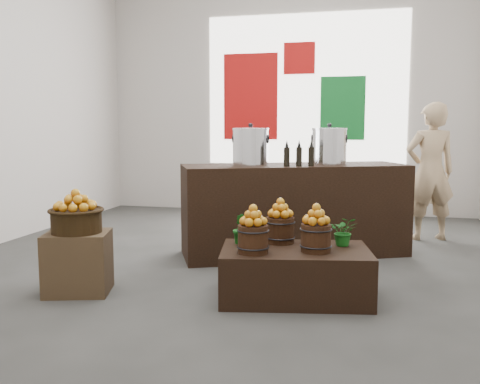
% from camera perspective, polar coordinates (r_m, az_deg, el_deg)
% --- Properties ---
extents(ground, '(7.00, 7.00, 0.00)m').
position_cam_1_polar(ground, '(5.60, -0.49, -7.57)').
color(ground, '#3E3E3B').
rests_on(ground, ground).
extents(back_wall, '(6.00, 0.04, 4.00)m').
position_cam_1_polar(back_wall, '(8.88, 5.03, 10.77)').
color(back_wall, '#BAB3AC').
rests_on(back_wall, ground).
extents(back_opening, '(3.20, 0.02, 2.40)m').
position_cam_1_polar(back_opening, '(8.82, 6.97, 10.77)').
color(back_opening, white).
rests_on(back_opening, back_wall).
extents(deco_red_left, '(0.90, 0.04, 1.40)m').
position_cam_1_polar(deco_red_left, '(8.95, 1.13, 10.12)').
color(deco_red_left, '#B20E0D').
rests_on(deco_red_left, back_wall).
extents(deco_green_right, '(0.70, 0.04, 1.00)m').
position_cam_1_polar(deco_green_right, '(8.75, 10.89, 8.76)').
color(deco_green_right, '#106725').
rests_on(deco_green_right, back_wall).
extents(deco_red_upper, '(0.50, 0.04, 0.50)m').
position_cam_1_polar(deco_red_upper, '(8.87, 6.35, 14.00)').
color(deco_red_upper, '#B20E0D').
rests_on(deco_red_upper, back_wall).
extents(crate, '(0.62, 0.56, 0.52)m').
position_cam_1_polar(crate, '(4.77, -16.90, -7.22)').
color(crate, brown).
rests_on(crate, ground).
extents(wicker_basket, '(0.42, 0.42, 0.19)m').
position_cam_1_polar(wicker_basket, '(4.70, -17.05, -3.01)').
color(wicker_basket, black).
rests_on(wicker_basket, crate).
extents(apples_in_basket, '(0.33, 0.33, 0.17)m').
position_cam_1_polar(apples_in_basket, '(4.67, -17.13, -0.81)').
color(apples_in_basket, '#8F1404').
rests_on(apples_in_basket, wicker_basket).
extents(display_table, '(1.31, 0.94, 0.42)m').
position_cam_1_polar(display_table, '(4.46, 5.89, -8.65)').
color(display_table, black).
rests_on(display_table, ground).
extents(apple_bucket_front_left, '(0.24, 0.24, 0.22)m').
position_cam_1_polar(apple_bucket_front_left, '(4.22, 1.40, -5.06)').
color(apple_bucket_front_left, '#311B0D').
rests_on(apple_bucket_front_left, display_table).
extents(apples_in_bucket_front_left, '(0.18, 0.18, 0.16)m').
position_cam_1_polar(apples_in_bucket_front_left, '(4.18, 1.41, -2.50)').
color(apples_in_bucket_front_left, '#8F1404').
rests_on(apples_in_bucket_front_left, apple_bucket_front_left).
extents(apple_bucket_front_right, '(0.24, 0.24, 0.22)m').
position_cam_1_polar(apple_bucket_front_right, '(4.31, 8.10, -4.88)').
color(apple_bucket_front_right, '#311B0D').
rests_on(apple_bucket_front_right, display_table).
extents(apples_in_bucket_front_right, '(0.18, 0.18, 0.16)m').
position_cam_1_polar(apples_in_bucket_front_right, '(4.27, 8.14, -2.37)').
color(apples_in_bucket_front_right, '#8F1404').
rests_on(apples_in_bucket_front_right, apple_bucket_front_right).
extents(apple_bucket_rear, '(0.24, 0.24, 0.22)m').
position_cam_1_polar(apple_bucket_rear, '(4.60, 4.31, -4.08)').
color(apple_bucket_rear, '#311B0D').
rests_on(apple_bucket_rear, display_table).
extents(apples_in_bucket_rear, '(0.18, 0.18, 0.16)m').
position_cam_1_polar(apples_in_bucket_rear, '(4.57, 4.33, -1.72)').
color(apples_in_bucket_rear, '#8F1404').
rests_on(apples_in_bucket_rear, apple_bucket_rear).
extents(herb_garnish_right, '(0.23, 0.21, 0.25)m').
position_cam_1_polar(herb_garnish_right, '(4.56, 11.02, -4.14)').
color(herb_garnish_right, '#115515').
rests_on(herb_garnish_right, display_table).
extents(herb_garnish_left, '(0.16, 0.13, 0.27)m').
position_cam_1_polar(herb_garnish_left, '(4.54, 0.16, -3.89)').
color(herb_garnish_left, '#115515').
rests_on(herb_garnish_left, display_table).
extents(counter, '(2.54, 1.72, 1.00)m').
position_cam_1_polar(counter, '(5.92, 5.83, -1.90)').
color(counter, black).
rests_on(counter, ground).
extents(stock_pot_left, '(0.38, 0.38, 0.38)m').
position_cam_1_polar(stock_pot_left, '(5.72, 1.13, 4.74)').
color(stock_pot_left, silver).
rests_on(stock_pot_left, counter).
extents(stock_pot_center, '(0.38, 0.38, 0.38)m').
position_cam_1_polar(stock_pot_center, '(5.98, 9.48, 4.74)').
color(stock_pot_center, silver).
rests_on(stock_pot_center, counter).
extents(oil_cruets, '(0.27, 0.17, 0.28)m').
position_cam_1_polar(oil_cruets, '(5.62, 6.64, 4.15)').
color(oil_cruets, black).
rests_on(oil_cruets, counter).
extents(shopper, '(0.71, 0.57, 1.71)m').
position_cam_1_polar(shopper, '(7.03, 19.61, 2.05)').
color(shopper, tan).
rests_on(shopper, ground).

